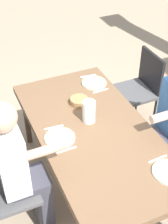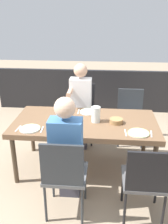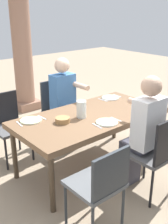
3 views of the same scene
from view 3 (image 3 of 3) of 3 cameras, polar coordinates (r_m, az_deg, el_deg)
ground_plane at (r=3.75m, az=1.27°, el=-11.01°), size 16.00×16.00×0.00m
dining_table at (r=3.44m, az=1.36°, el=-1.50°), size 1.88×0.95×0.73m
chair_west_north at (r=3.85m, az=-15.27°, el=-2.02°), size 0.44×0.44×0.91m
chair_west_south at (r=2.53m, az=3.35°, el=-14.30°), size 0.44×0.44×0.88m
chair_mid_north at (r=4.22m, az=-5.39°, el=1.00°), size 0.44×0.44×0.94m
chair_mid_south at (r=3.05m, az=14.70°, el=-7.80°), size 0.44×0.44×0.95m
diner_woman_green at (r=3.08m, az=11.98°, el=-3.73°), size 0.35×0.50×1.34m
diner_man_white at (r=4.01m, az=-3.77°, el=2.39°), size 0.35×0.50×1.31m
stone_column_centre at (r=5.57m, az=-12.71°, el=14.45°), size 0.48×0.48×2.84m
plate_0 at (r=3.29m, az=-10.82°, el=-1.66°), size 0.26×0.26×0.02m
fork_0 at (r=3.23m, az=-13.11°, el=-2.41°), size 0.04×0.17×0.01m
spoon_0 at (r=3.36m, az=-8.61°, el=-1.12°), size 0.02×0.17×0.01m
plate_1 at (r=3.19m, az=4.70°, el=-2.07°), size 0.26×0.26×0.02m
fork_1 at (r=3.10m, az=2.72°, el=-2.88°), size 0.03×0.17×0.01m
spoon_1 at (r=3.29m, az=6.55°, el=-1.50°), size 0.02×0.17×0.01m
plate_2 at (r=4.05m, az=5.41°, el=2.98°), size 0.26×0.26×0.02m
fork_2 at (r=3.95m, az=3.88°, el=2.47°), size 0.03×0.17×0.01m
spoon_2 at (r=4.16m, az=6.86°, el=3.31°), size 0.03×0.17×0.01m
water_pitcher at (r=3.31m, az=-0.54°, el=0.39°), size 0.12×0.12×0.21m
bread_basket at (r=3.19m, az=-4.40°, el=-1.64°), size 0.17×0.17×0.06m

